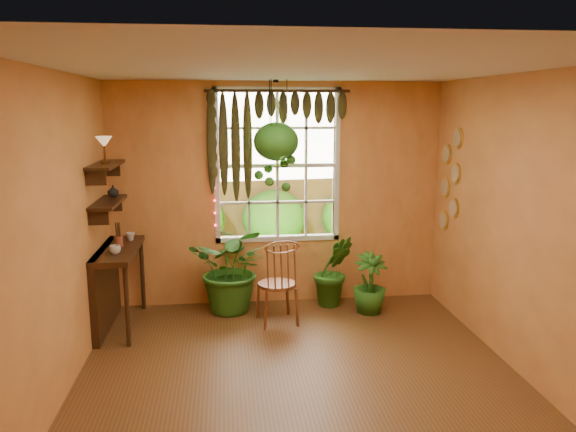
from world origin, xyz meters
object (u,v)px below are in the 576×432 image
(potted_plant_mid, at_px, (333,271))
(hanging_basket, at_px, (276,146))
(windsor_chair, at_px, (278,295))
(counter_ledge, at_px, (110,279))
(potted_plant_left, at_px, (233,268))

(potted_plant_mid, relative_size, hanging_basket, 0.70)
(hanging_basket, bearing_deg, windsor_chair, -93.52)
(counter_ledge, relative_size, hanging_basket, 0.95)
(counter_ledge, distance_m, windsor_chair, 1.85)
(windsor_chair, height_order, potted_plant_left, windsor_chair)
(potted_plant_left, distance_m, hanging_basket, 1.51)
(potted_plant_mid, distance_m, hanging_basket, 1.68)
(potted_plant_left, relative_size, potted_plant_mid, 1.21)
(windsor_chair, relative_size, hanging_basket, 0.90)
(counter_ledge, xyz_separation_m, potted_plant_mid, (2.57, 0.41, -0.11))
(counter_ledge, height_order, windsor_chair, windsor_chair)
(windsor_chair, distance_m, potted_plant_mid, 0.89)
(windsor_chair, xyz_separation_m, hanging_basket, (0.03, 0.41, 1.63))
(windsor_chair, xyz_separation_m, potted_plant_left, (-0.49, 0.44, 0.21))
(potted_plant_mid, bearing_deg, potted_plant_left, -176.94)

